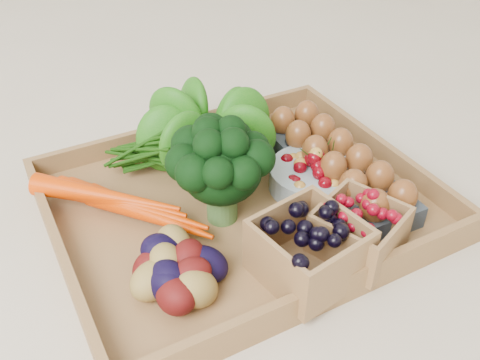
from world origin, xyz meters
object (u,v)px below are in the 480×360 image
tray (240,207)px  broccoli (221,186)px  egg_carton (335,171)px  cherry_bowl (313,178)px

tray → broccoli: bearing=-157.3°
egg_carton → cherry_bowl: bearing=180.0°
cherry_bowl → broccoli: bearing=179.2°
egg_carton → broccoli: bearing=-179.1°
broccoli → cherry_bowl: bearing=-0.8°
tray → egg_carton: 0.16m
tray → cherry_bowl: (0.12, -0.02, 0.03)m
tray → egg_carton: size_ratio=1.80×
broccoli → cherry_bowl: (0.16, -0.00, -0.04)m
cherry_bowl → egg_carton: (0.04, -0.00, -0.00)m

